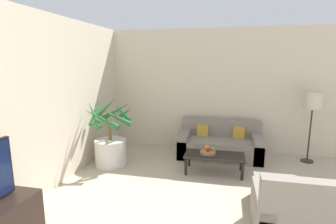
{
  "coord_description": "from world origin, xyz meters",
  "views": [
    {
      "loc": [
        -0.81,
        0.31,
        1.98
      ],
      "look_at": [
        -1.93,
        5.28,
        1.0
      ],
      "focal_mm": 28.0,
      "sensor_mm": 36.0,
      "label": 1
    }
  ],
  "objects_px": {
    "floor_lamp": "(313,104)",
    "armchair": "(297,218)",
    "ottoman": "(276,192)",
    "apple_green": "(213,148)",
    "sofa_loveseat": "(220,145)",
    "apple_red": "(208,149)",
    "fruit_bowl": "(208,152)",
    "coffee_table": "(214,157)",
    "orange_fruit": "(207,147)",
    "potted_palm": "(110,144)"
  },
  "relations": [
    {
      "from": "floor_lamp",
      "to": "armchair",
      "type": "distance_m",
      "value": 2.89
    },
    {
      "from": "armchair",
      "to": "ottoman",
      "type": "xyz_separation_m",
      "value": [
        -0.07,
        0.79,
        -0.1
      ]
    },
    {
      "from": "apple_green",
      "to": "armchair",
      "type": "height_order",
      "value": "armchair"
    },
    {
      "from": "sofa_loveseat",
      "to": "apple_red",
      "type": "relative_size",
      "value": 21.98
    },
    {
      "from": "sofa_loveseat",
      "to": "floor_lamp",
      "type": "bearing_deg",
      "value": 2.69
    },
    {
      "from": "sofa_loveseat",
      "to": "fruit_bowl",
      "type": "relative_size",
      "value": 6.07
    },
    {
      "from": "floor_lamp",
      "to": "coffee_table",
      "type": "relative_size",
      "value": 1.33
    },
    {
      "from": "apple_red",
      "to": "apple_green",
      "type": "distance_m",
      "value": 0.1
    },
    {
      "from": "apple_green",
      "to": "orange_fruit",
      "type": "relative_size",
      "value": 0.81
    },
    {
      "from": "potted_palm",
      "to": "ottoman",
      "type": "height_order",
      "value": "potted_palm"
    },
    {
      "from": "floor_lamp",
      "to": "apple_green",
      "type": "relative_size",
      "value": 19.51
    },
    {
      "from": "potted_palm",
      "to": "apple_green",
      "type": "distance_m",
      "value": 1.94
    },
    {
      "from": "apple_red",
      "to": "orange_fruit",
      "type": "distance_m",
      "value": 0.09
    },
    {
      "from": "sofa_loveseat",
      "to": "fruit_bowl",
      "type": "distance_m",
      "value": 0.88
    },
    {
      "from": "orange_fruit",
      "to": "sofa_loveseat",
      "type": "bearing_deg",
      "value": 74.14
    },
    {
      "from": "apple_red",
      "to": "ottoman",
      "type": "bearing_deg",
      "value": -41.11
    },
    {
      "from": "ottoman",
      "to": "armchair",
      "type": "bearing_deg",
      "value": -84.65
    },
    {
      "from": "fruit_bowl",
      "to": "apple_red",
      "type": "xyz_separation_m",
      "value": [
        0.0,
        -0.0,
        0.06
      ]
    },
    {
      "from": "coffee_table",
      "to": "sofa_loveseat",
      "type": "bearing_deg",
      "value": 85.2
    },
    {
      "from": "potted_palm",
      "to": "floor_lamp",
      "type": "distance_m",
      "value": 3.99
    },
    {
      "from": "armchair",
      "to": "potted_palm",
      "type": "bearing_deg",
      "value": 151.65
    },
    {
      "from": "sofa_loveseat",
      "to": "apple_red",
      "type": "distance_m",
      "value": 0.9
    },
    {
      "from": "floor_lamp",
      "to": "apple_green",
      "type": "height_order",
      "value": "floor_lamp"
    },
    {
      "from": "sofa_loveseat",
      "to": "coffee_table",
      "type": "height_order",
      "value": "sofa_loveseat"
    },
    {
      "from": "floor_lamp",
      "to": "coffee_table",
      "type": "distance_m",
      "value": 2.22
    },
    {
      "from": "floor_lamp",
      "to": "apple_red",
      "type": "xyz_separation_m",
      "value": [
        -1.92,
        -0.94,
        -0.75
      ]
    },
    {
      "from": "apple_red",
      "to": "armchair",
      "type": "height_order",
      "value": "armchair"
    },
    {
      "from": "sofa_loveseat",
      "to": "apple_green",
      "type": "height_order",
      "value": "sofa_loveseat"
    },
    {
      "from": "apple_red",
      "to": "armchair",
      "type": "xyz_separation_m",
      "value": [
        1.1,
        -1.69,
        -0.15
      ]
    },
    {
      "from": "orange_fruit",
      "to": "armchair",
      "type": "relative_size",
      "value": 0.1
    },
    {
      "from": "sofa_loveseat",
      "to": "fruit_bowl",
      "type": "xyz_separation_m",
      "value": [
        -0.19,
        -0.85,
        0.11
      ]
    },
    {
      "from": "apple_green",
      "to": "ottoman",
      "type": "distance_m",
      "value": 1.37
    },
    {
      "from": "potted_palm",
      "to": "floor_lamp",
      "type": "xyz_separation_m",
      "value": [
        3.78,
        1.03,
        0.74
      ]
    },
    {
      "from": "fruit_bowl",
      "to": "potted_palm",
      "type": "bearing_deg",
      "value": -177.05
    },
    {
      "from": "potted_palm",
      "to": "coffee_table",
      "type": "bearing_deg",
      "value": 2.27
    },
    {
      "from": "apple_red",
      "to": "sofa_loveseat",
      "type": "bearing_deg",
      "value": 77.52
    },
    {
      "from": "sofa_loveseat",
      "to": "ottoman",
      "type": "distance_m",
      "value": 1.94
    },
    {
      "from": "fruit_bowl",
      "to": "armchair",
      "type": "relative_size",
      "value": 0.31
    },
    {
      "from": "apple_green",
      "to": "potted_palm",
      "type": "bearing_deg",
      "value": -175.37
    },
    {
      "from": "ottoman",
      "to": "coffee_table",
      "type": "bearing_deg",
      "value": 135.85
    },
    {
      "from": "armchair",
      "to": "ottoman",
      "type": "bearing_deg",
      "value": 95.35
    },
    {
      "from": "potted_palm",
      "to": "apple_red",
      "type": "xyz_separation_m",
      "value": [
        1.86,
        0.09,
        -0.0
      ]
    },
    {
      "from": "floor_lamp",
      "to": "coffee_table",
      "type": "bearing_deg",
      "value": -152.2
    },
    {
      "from": "coffee_table",
      "to": "orange_fruit",
      "type": "height_order",
      "value": "orange_fruit"
    },
    {
      "from": "coffee_table",
      "to": "ottoman",
      "type": "distance_m",
      "value": 1.27
    },
    {
      "from": "orange_fruit",
      "to": "floor_lamp",
      "type": "bearing_deg",
      "value": 23.55
    },
    {
      "from": "floor_lamp",
      "to": "coffee_table",
      "type": "height_order",
      "value": "floor_lamp"
    },
    {
      "from": "sofa_loveseat",
      "to": "ottoman",
      "type": "height_order",
      "value": "sofa_loveseat"
    },
    {
      "from": "floor_lamp",
      "to": "fruit_bowl",
      "type": "xyz_separation_m",
      "value": [
        -1.92,
        -0.93,
        -0.81
      ]
    },
    {
      "from": "ottoman",
      "to": "apple_red",
      "type": "bearing_deg",
      "value": 138.89
    }
  ]
}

